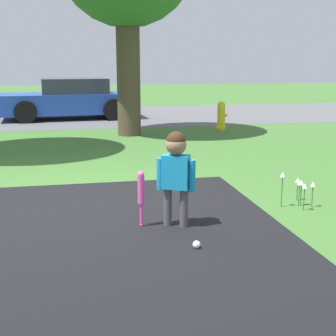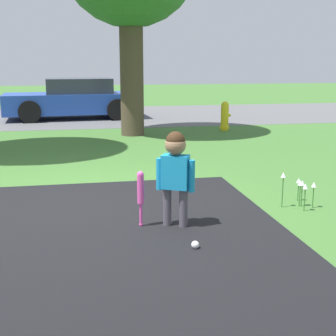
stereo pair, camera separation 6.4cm
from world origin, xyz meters
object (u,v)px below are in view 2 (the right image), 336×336
(sports_ball, at_px, (195,245))
(fire_hydrant, at_px, (225,116))
(baseball_bat, at_px, (141,191))
(parked_car, at_px, (74,99))
(child, at_px, (175,166))

(sports_ball, bearing_deg, fire_hydrant, 70.46)
(sports_ball, distance_m, fire_hydrant, 7.68)
(baseball_bat, height_order, fire_hydrant, fire_hydrant)
(baseball_bat, xyz_separation_m, parked_car, (-0.71, 9.86, 0.19))
(baseball_bat, xyz_separation_m, fire_hydrant, (2.98, 6.55, -0.03))
(fire_hydrant, xyz_separation_m, parked_car, (-3.69, 3.31, 0.22))
(child, relative_size, parked_car, 0.24)
(baseball_bat, xyz_separation_m, sports_ball, (0.41, -0.69, -0.35))
(baseball_bat, relative_size, parked_car, 0.14)
(sports_ball, relative_size, parked_car, 0.02)
(child, height_order, parked_car, parked_car)
(child, xyz_separation_m, parked_car, (-1.06, 9.92, -0.07))
(child, xyz_separation_m, sports_ball, (0.06, -0.63, -0.61))
(baseball_bat, relative_size, fire_hydrant, 0.82)
(child, bearing_deg, parked_car, 123.06)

